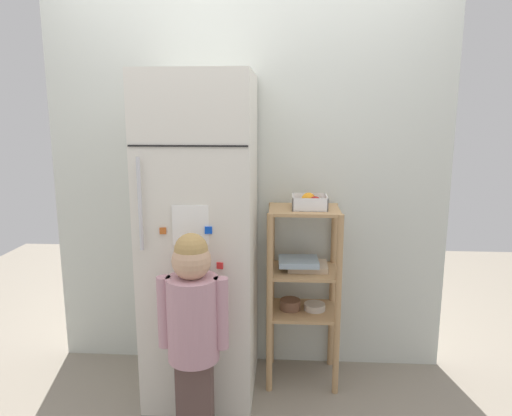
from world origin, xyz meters
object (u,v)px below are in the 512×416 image
object	(u,v)px
child_standing	(193,318)
fruit_bin	(310,202)
pantry_shelf_unit	(303,278)
refrigerator	(202,239)

from	to	relation	value
child_standing	fruit_bin	xyz separation A→B (m)	(0.57, 0.59, 0.46)
pantry_shelf_unit	fruit_bin	size ratio (longest dim) A/B	5.33
refrigerator	pantry_shelf_unit	xyz separation A→B (m)	(0.57, 0.13, -0.26)
child_standing	pantry_shelf_unit	distance (m)	0.80
fruit_bin	pantry_shelf_unit	bearing A→B (deg)	173.70
refrigerator	fruit_bin	world-z (taller)	refrigerator
refrigerator	fruit_bin	distance (m)	0.65
pantry_shelf_unit	fruit_bin	bearing A→B (deg)	-6.30
child_standing	pantry_shelf_unit	world-z (taller)	pantry_shelf_unit
pantry_shelf_unit	refrigerator	bearing A→B (deg)	-166.95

